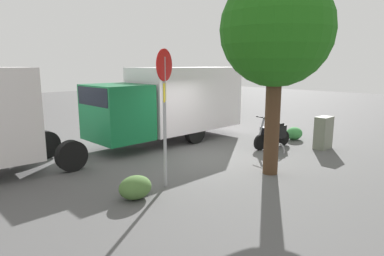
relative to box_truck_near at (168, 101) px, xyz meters
The scene contains 9 objects.
ground_plane 3.27m from the box_truck_near, 76.39° to the left, with size 60.00×60.00×0.00m, color #525152.
box_truck_near is the anchor object (origin of this frame).
motorcycle 4.17m from the box_truck_near, 121.42° to the left, with size 1.80×0.62×1.20m.
stop_sign 5.02m from the box_truck_near, 48.68° to the left, with size 0.71×0.33×3.39m.
street_tree 5.52m from the box_truck_near, 83.94° to the left, with size 2.97×2.97×5.39m.
utility_cabinet 5.89m from the box_truck_near, 124.16° to the left, with size 0.70×0.42×1.18m, color slate.
bike_rack_hoop 4.62m from the box_truck_near, 107.07° to the left, with size 0.85×0.85×0.05m, color #B7B7BC.
shrub_near_sign 5.28m from the box_truck_near, 139.16° to the left, with size 0.75×0.61×0.51m, color #3B8B44.
shrub_mid_verge 5.93m from the box_truck_near, 41.95° to the left, with size 0.79×0.64×0.54m, color #4A7035.
Camera 1 is at (7.75, 7.14, 3.02)m, focal length 31.26 mm.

